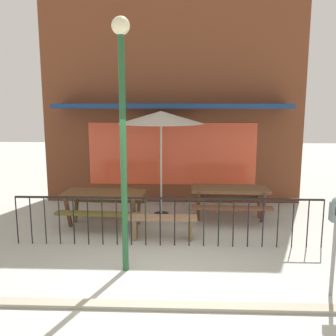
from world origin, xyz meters
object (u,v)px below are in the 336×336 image
Objects in this scene: picnic_table_right at (230,194)px; picnic_table_left at (104,199)px; patio_bench at (162,222)px; street_lamp at (122,111)px; patio_umbrella at (161,118)px.

picnic_table_left is at bearing -169.22° from picnic_table_right.
picnic_table_left is at bearing 149.19° from patio_bench.
street_lamp reaches higher than patio_bench.
picnic_table_left is at bearing -146.60° from patio_umbrella.
patio_bench is at bearing -138.25° from picnic_table_right.
patio_umbrella reaches higher than patio_bench.
picnic_table_right is 4.02m from street_lamp.
patio_umbrella reaches higher than picnic_table_right.
street_lamp is at bearing -97.77° from patio_umbrella.
patio_umbrella is at bearing 33.40° from picnic_table_left.
patio_umbrella is (1.24, 0.82, 1.77)m from picnic_table_left.
street_lamp is (-0.42, -3.08, 0.24)m from patio_umbrella.
picnic_table_left is 1.60m from patio_bench.
patio_umbrella is at bearing 94.07° from patio_bench.
street_lamp is at bearing -70.10° from picnic_table_left.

